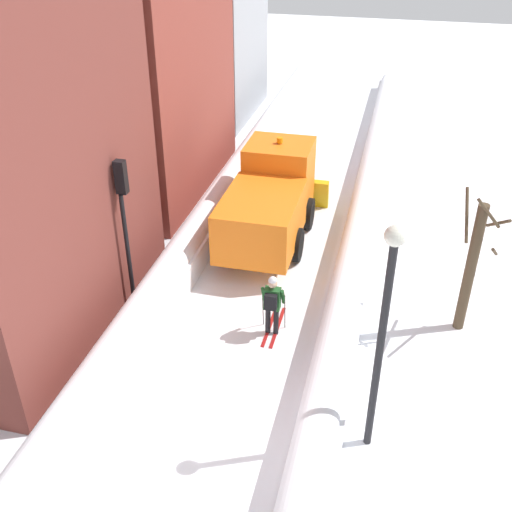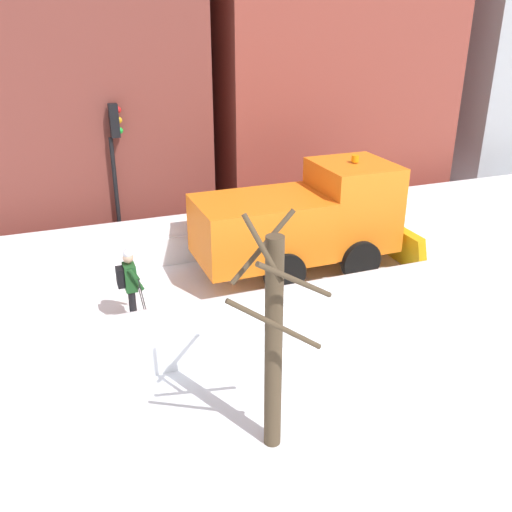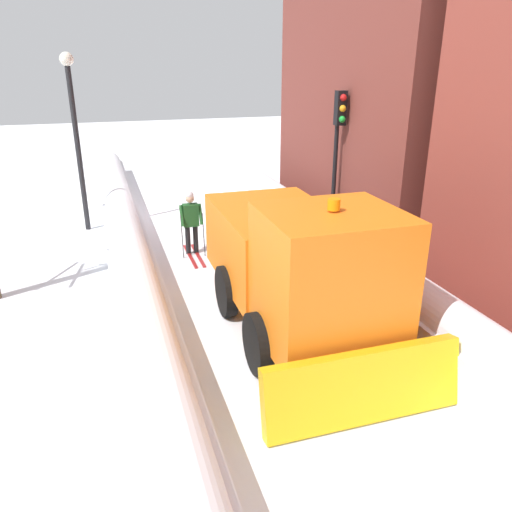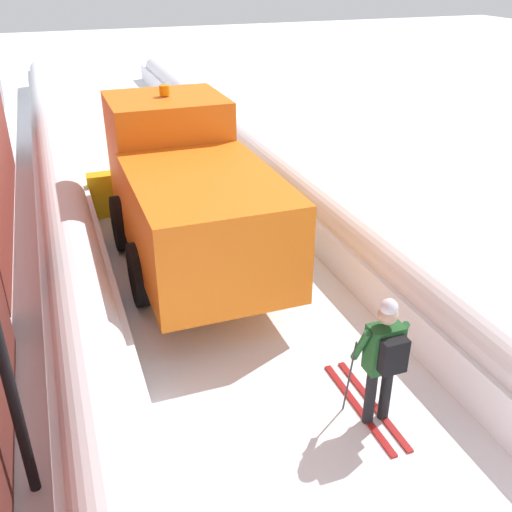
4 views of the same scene
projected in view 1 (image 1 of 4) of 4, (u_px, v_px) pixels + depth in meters
ground_plane at (287, 226)px, 21.47m from camera, size 80.00×80.00×0.00m
snowbank_left at (218, 203)px, 21.67m from camera, size 1.10×36.00×1.27m
snowbank_right at (361, 221)px, 20.69m from camera, size 1.10×36.00×1.14m
plow_truck at (270, 200)px, 19.93m from camera, size 3.20×5.98×3.12m
skier at (272, 303)px, 15.83m from camera, size 0.62×1.80×1.81m
traffic_light_pole at (124, 207)px, 15.98m from camera, size 0.28×0.42×4.36m
street_lamp at (384, 318)px, 11.40m from camera, size 0.40×0.40×5.34m
bare_tree_near at (472, 265)px, 15.53m from camera, size 1.12×1.64×4.05m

